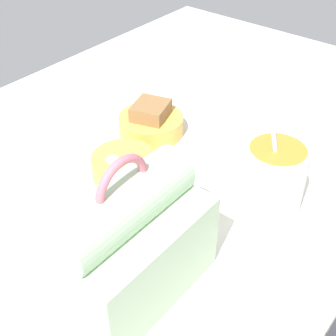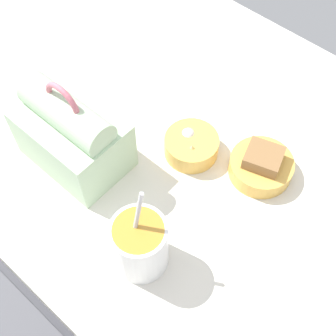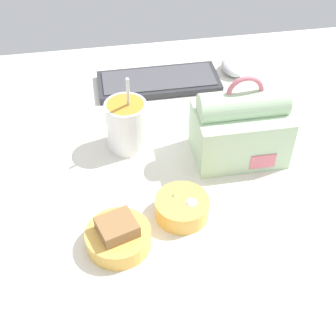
{
  "view_description": "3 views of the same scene",
  "coord_description": "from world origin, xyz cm",
  "px_view_note": "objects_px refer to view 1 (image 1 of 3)",
  "views": [
    {
      "loc": [
        45.55,
        30.88,
        50.94
      ],
      "look_at": [
        1.7,
        -4.57,
        7.0
      ],
      "focal_mm": 50.0,
      "sensor_mm": 36.0,
      "label": 1
    },
    {
      "loc": [
        -28.53,
        29.38,
        76.94
      ],
      "look_at": [
        1.7,
        -4.57,
        7.0
      ],
      "focal_mm": 50.0,
      "sensor_mm": 36.0,
      "label": 2
    },
    {
      "loc": [
        -9.75,
        -71.19,
        71.56
      ],
      "look_at": [
        1.7,
        -4.57,
        7.0
      ],
      "focal_mm": 50.0,
      "sensor_mm": 36.0,
      "label": 3
    }
  ],
  "objects_px": {
    "soup_cup": "(273,179)",
    "bento_bowl_sandwich": "(151,122)",
    "lunch_bag": "(127,242)",
    "bento_bowl_snacks": "(124,166)"
  },
  "relations": [
    {
      "from": "lunch_bag",
      "to": "bento_bowl_sandwich",
      "type": "bearing_deg",
      "value": -143.98
    },
    {
      "from": "lunch_bag",
      "to": "soup_cup",
      "type": "height_order",
      "value": "lunch_bag"
    },
    {
      "from": "lunch_bag",
      "to": "soup_cup",
      "type": "bearing_deg",
      "value": 163.36
    },
    {
      "from": "bento_bowl_snacks",
      "to": "soup_cup",
      "type": "bearing_deg",
      "value": 109.6
    },
    {
      "from": "lunch_bag",
      "to": "bento_bowl_sandwich",
      "type": "xyz_separation_m",
      "value": [
        -0.28,
        -0.21,
        -0.05
      ]
    },
    {
      "from": "bento_bowl_sandwich",
      "to": "soup_cup",
      "type": "bearing_deg",
      "value": 80.29
    },
    {
      "from": "soup_cup",
      "to": "bento_bowl_snacks",
      "type": "xyz_separation_m",
      "value": [
        0.08,
        -0.22,
        -0.04
      ]
    },
    {
      "from": "soup_cup",
      "to": "bento_bowl_sandwich",
      "type": "bearing_deg",
      "value": -99.71
    },
    {
      "from": "lunch_bag",
      "to": "soup_cup",
      "type": "distance_m",
      "value": 0.25
    },
    {
      "from": "lunch_bag",
      "to": "bento_bowl_sandwich",
      "type": "distance_m",
      "value": 0.35
    }
  ]
}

